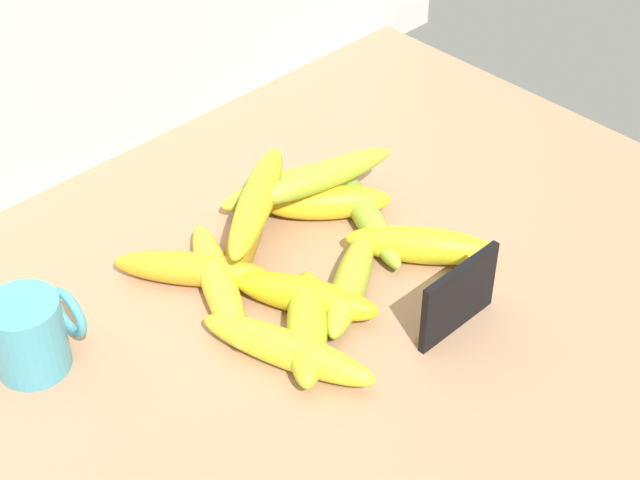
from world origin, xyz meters
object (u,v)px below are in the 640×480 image
Objects in this scene: coffee_mug at (31,334)px; banana_3 at (191,269)px; banana_6 at (246,231)px; banana_2 at (307,327)px; banana_10 at (366,214)px; banana_5 at (287,349)px; banana_1 at (351,283)px; banana_12 at (257,201)px; banana_8 at (218,283)px; banana_0 at (421,245)px; chalkboard_sign at (458,299)px; banana_11 at (324,176)px; banana_4 at (328,203)px; banana_7 at (304,296)px; banana_9 at (290,185)px.

banana_3 is at bearing -3.49° from coffee_mug.
banana_2 is at bearing -110.12° from banana_6.
banana_10 is (20.94, -6.34, -0.25)cm from banana_3.
banana_2 is at bearing 13.07° from banana_5.
banana_2 reaches higher than banana_1.
banana_8 is at bearing -155.42° from banana_12.
banana_0 is at bearing -28.69° from banana_8.
banana_0 is at bearing -35.62° from banana_3.
banana_2 is (-12.74, 9.17, -1.76)cm from chalkboard_sign.
banana_5 is 19.68cm from banana_6.
chalkboard_sign reaches higher than banana_11.
banana_3 is 19.08cm from banana_4.
banana_7 is at bearing 126.68° from chalkboard_sign.
banana_12 is (10.14, 0.49, 3.70)cm from banana_3.
banana_5 is at bearing -166.93° from banana_2.
banana_12 is (4.32, 12.31, 3.59)cm from banana_7.
banana_5 is at bearing 152.81° from chalkboard_sign.
coffee_mug reaches higher than banana_2.
banana_11 is (3.48, 23.25, 1.87)cm from chalkboard_sign.
banana_8 is 0.99× the size of banana_10.
banana_1 and banana_3 have the same top height.
banana_3 is 10.81cm from banana_12.
banana_7 reaches higher than banana_10.
banana_6 is 9.36cm from banana_8.
banana_5 is 0.95× the size of banana_8.
banana_12 is (-5.28, 25.20, 1.73)cm from chalkboard_sign.
banana_8 is 19.24cm from banana_9.
banana_7 is 0.79× the size of banana_12.
banana_5 is at bearing -167.32° from banana_1.
banana_12 is (10.98, 16.84, 3.63)cm from banana_5.
banana_0 reaches higher than banana_1.
banana_9 is at bearing 17.08° from banana_6.
chalkboard_sign is 1.23× the size of coffee_mug.
banana_0 is 8.64cm from banana_10.
banana_2 is at bearing -80.20° from banana_3.
banana_6 is at bearing 77.25° from banana_7.
coffee_mug is (-34.43, 25.87, 0.33)cm from chalkboard_sign.
banana_7 reaches higher than banana_8.
chalkboard_sign is 26.52cm from banana_6.
coffee_mug is at bearing 157.99° from banana_0.
banana_10 is (39.94, -7.49, -2.54)cm from coffee_mug.
banana_11 is 8.98cm from banana_12.
coffee_mug is 43.08cm from banana_0.
banana_2 reaches higher than banana_8.
banana_0 is 18.21cm from banana_2.
banana_0 is (39.89, -16.12, -2.09)cm from coffee_mug.
coffee_mug is 0.49× the size of banana_9.
banana_1 is 0.90× the size of banana_6.
chalkboard_sign is at bearing -98.88° from banana_4.
coffee_mug is 0.59× the size of banana_4.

